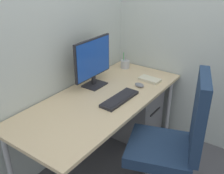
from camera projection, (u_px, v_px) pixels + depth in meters
name	position (u px, v px, depth m)	size (l,w,h in m)	color
ground_plane	(103.00, 160.00, 2.57)	(8.00, 8.00, 0.00)	#4C4C51
wall_back	(62.00, 10.00, 2.17)	(3.45, 0.04, 2.80)	#B7C1BC
wall_side_right	(178.00, 3.00, 2.48)	(0.04, 2.49, 2.80)	#B7C1BC
desk	(102.00, 103.00, 2.29)	(1.70, 0.74, 0.70)	#D1B78C
office_chair	(175.00, 138.00, 1.95)	(0.60, 0.64, 1.09)	black
filing_cabinet	(134.00, 113.00, 2.85)	(0.41, 0.50, 0.53)	slate
monitor	(93.00, 61.00, 2.38)	(0.47, 0.17, 0.45)	black
keyboard	(120.00, 99.00, 2.21)	(0.41, 0.14, 0.03)	black
mouse	(139.00, 85.00, 2.45)	(0.07, 0.10, 0.03)	slate
pen_holder	(125.00, 64.00, 2.87)	(0.10, 0.10, 0.18)	#B2B5BA
notebook	(150.00, 79.00, 2.57)	(0.11, 0.21, 0.03)	beige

